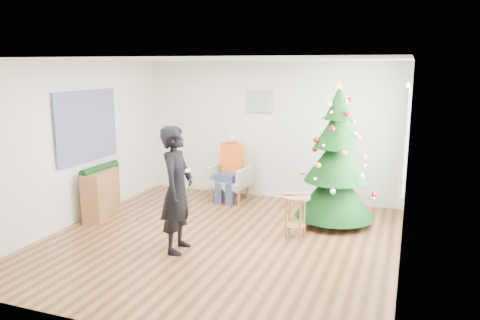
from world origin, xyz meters
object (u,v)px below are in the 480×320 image
at_px(christmas_tree, 336,161).
at_px(stool, 295,216).
at_px(armchair, 231,181).
at_px(standing_man, 177,190).
at_px(console, 101,193).

bearing_deg(christmas_tree, stool, -116.92).
distance_m(armchair, standing_man, 2.64).
xyz_separation_m(stool, standing_man, (-1.40, -1.02, 0.54)).
height_order(armchair, standing_man, standing_man).
bearing_deg(stool, standing_man, -143.99).
bearing_deg(console, standing_man, -40.31).
bearing_deg(armchair, standing_man, -76.73).
relative_size(stool, standing_man, 0.38).
relative_size(armchair, standing_man, 0.56).
relative_size(christmas_tree, console, 2.30).
bearing_deg(console, armchair, 29.11).
bearing_deg(stool, armchair, 135.96).
distance_m(christmas_tree, stool, 1.21).
xyz_separation_m(armchair, standing_man, (0.22, -2.58, 0.51)).
distance_m(stool, standing_man, 1.81).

